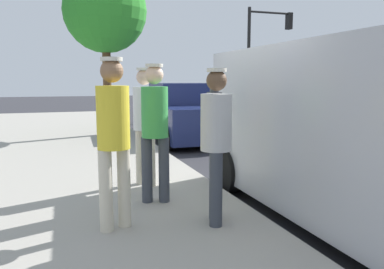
% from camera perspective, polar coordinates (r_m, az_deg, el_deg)
% --- Properties ---
extents(ground_plane, '(80.00, 80.00, 0.00)m').
position_cam_1_polar(ground_plane, '(5.73, 16.64, -9.93)').
color(ground_plane, '#2D2D33').
extents(sidewalk_slab, '(5.00, 32.00, 0.15)m').
position_cam_1_polar(sidewalk_slab, '(4.72, -21.65, -13.12)').
color(sidewalk_slab, '#9E998E').
rests_on(sidewalk_slab, ground).
extents(parking_meter_near, '(0.14, 0.18, 1.52)m').
position_cam_1_polar(parking_meter_near, '(4.98, 3.27, 1.65)').
color(parking_meter_near, gray).
rests_on(parking_meter_near, sidewalk_slab).
extents(pedestrian_in_gray, '(0.34, 0.35, 1.71)m').
position_cam_1_polar(pedestrian_in_gray, '(4.21, 3.57, -0.21)').
color(pedestrian_in_gray, '#383D47').
rests_on(pedestrian_in_gray, sidewalk_slab).
extents(pedestrian_in_white, '(0.34, 0.34, 1.76)m').
position_cam_1_polar(pedestrian_in_white, '(5.79, -6.98, 2.35)').
color(pedestrian_in_white, beige).
rests_on(pedestrian_in_white, sidewalk_slab).
extents(pedestrian_in_green, '(0.35, 0.34, 1.78)m').
position_cam_1_polar(pedestrian_in_green, '(4.95, -5.50, 1.59)').
color(pedestrian_in_green, '#383D47').
rests_on(pedestrian_in_green, sidewalk_slab).
extents(pedestrian_in_yellow, '(0.34, 0.34, 1.81)m').
position_cam_1_polar(pedestrian_in_yellow, '(4.09, -11.50, 0.39)').
color(pedestrian_in_yellow, beige).
rests_on(pedestrian_in_yellow, sidewalk_slab).
extents(parked_sedan_behind, '(2.06, 4.46, 1.65)m').
position_cam_1_polar(parked_sedan_behind, '(11.33, -1.23, 3.03)').
color(parked_sedan_behind, navy).
rests_on(parked_sedan_behind, ground).
extents(traffic_light_corner, '(2.48, 0.42, 5.20)m').
position_cam_1_polar(traffic_light_corner, '(19.80, 10.59, 13.04)').
color(traffic_light_corner, black).
rests_on(traffic_light_corner, ground).
extents(street_tree, '(2.35, 2.35, 4.70)m').
position_cam_1_polar(street_tree, '(11.73, -12.69, 17.23)').
color(street_tree, brown).
rests_on(street_tree, sidewalk_slab).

